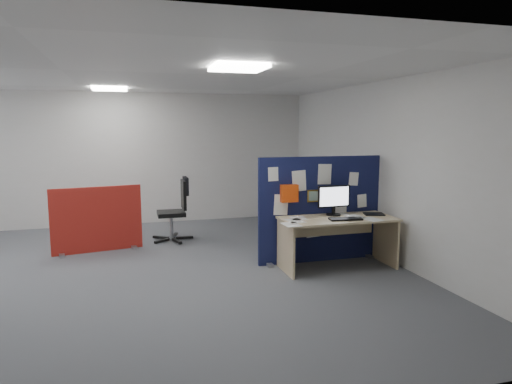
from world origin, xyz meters
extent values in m
plane|color=#55585D|center=(0.00, 0.00, 0.00)|extent=(9.00, 9.00, 0.00)
cube|color=white|center=(0.00, 0.00, 2.70)|extent=(9.00, 7.00, 0.02)
cube|color=silver|center=(0.00, 3.50, 1.35)|extent=(9.00, 0.02, 2.70)
cube|color=silver|center=(4.50, 0.00, 1.35)|extent=(0.02, 7.00, 2.70)
cube|color=white|center=(2.00, -1.00, 2.67)|extent=(0.60, 0.60, 0.04)
cube|color=white|center=(0.50, 2.50, 2.67)|extent=(0.60, 0.60, 0.04)
cube|color=#12103C|center=(3.48, -0.03, 0.79)|extent=(1.91, 0.06, 1.57)
cube|color=#95969A|center=(2.68, -0.03, 0.02)|extent=(0.08, 0.30, 0.04)
cube|color=#95969A|center=(4.28, -0.03, 0.02)|extent=(0.08, 0.30, 0.04)
cube|color=white|center=(2.73, -0.06, 1.34)|extent=(0.15, 0.01, 0.20)
cube|color=white|center=(3.13, -0.06, 1.23)|extent=(0.21, 0.01, 0.30)
cube|color=white|center=(3.53, -0.06, 1.31)|extent=(0.21, 0.01, 0.30)
cube|color=white|center=(4.00, -0.06, 1.23)|extent=(0.15, 0.01, 0.20)
cube|color=white|center=(2.85, -0.06, 0.89)|extent=(0.21, 0.01, 0.30)
cube|color=white|center=(3.79, -0.06, 0.78)|extent=(0.21, 0.01, 0.30)
cube|color=white|center=(4.15, -0.06, 0.89)|extent=(0.15, 0.01, 0.20)
cube|color=white|center=(3.36, -0.06, 0.53)|extent=(0.21, 0.01, 0.30)
cube|color=gold|center=(3.38, -0.06, 1.00)|extent=(0.24, 0.01, 0.18)
cube|color=#F1490F|center=(2.96, -0.11, 1.06)|extent=(0.25, 0.10, 0.25)
cube|color=#CFB185|center=(3.58, -0.43, 0.71)|extent=(1.62, 0.72, 0.03)
cube|color=#CFB185|center=(2.80, -0.43, 0.35)|extent=(0.03, 0.66, 0.70)
cube|color=#CFB185|center=(4.36, -0.43, 0.35)|extent=(0.03, 0.66, 0.70)
cube|color=#CFB185|center=(3.58, -0.10, 0.55)|extent=(1.46, 0.02, 0.30)
cylinder|color=black|center=(3.60, -0.24, 0.74)|extent=(0.21, 0.21, 0.02)
cube|color=black|center=(3.60, -0.24, 0.80)|extent=(0.04, 0.03, 0.10)
cube|color=black|center=(3.60, -0.24, 1.01)|extent=(0.50, 0.06, 0.31)
cube|color=silver|center=(3.60, -0.26, 1.01)|extent=(0.46, 0.03, 0.27)
cube|color=black|center=(3.62, -0.58, 0.74)|extent=(0.47, 0.23, 0.02)
cube|color=#95969A|center=(3.82, -0.57, 0.74)|extent=(0.11, 0.09, 0.03)
cube|color=black|center=(4.20, -0.35, 0.74)|extent=(0.33, 0.29, 0.01)
cube|color=#A7151B|center=(0.24, 1.43, 0.53)|extent=(1.40, 0.29, 1.06)
cube|color=#95969A|center=(-0.31, 1.43, 0.02)|extent=(0.08, 0.30, 0.04)
cube|color=#95969A|center=(0.80, 1.43, 0.02)|extent=(0.08, 0.30, 0.04)
cube|color=black|center=(1.68, 1.81, 0.04)|extent=(0.31, 0.05, 0.04)
cube|color=black|center=(1.53, 2.03, 0.04)|extent=(0.14, 0.31, 0.04)
cube|color=black|center=(1.28, 1.94, 0.04)|extent=(0.28, 0.22, 0.04)
cube|color=black|center=(1.27, 1.68, 0.04)|extent=(0.28, 0.22, 0.04)
cube|color=black|center=(1.53, 1.60, 0.04)|extent=(0.14, 0.31, 0.04)
cylinder|color=#95969A|center=(1.46, 1.81, 0.26)|extent=(0.06, 0.06, 0.43)
cube|color=black|center=(1.46, 1.81, 0.49)|extent=(0.47, 0.47, 0.07)
cube|color=black|center=(1.68, 1.81, 0.82)|extent=(0.05, 0.43, 0.51)
cube|color=black|center=(1.72, 1.81, 0.97)|extent=(0.06, 0.39, 0.31)
cube|color=white|center=(2.92, -0.46, 0.73)|extent=(0.23, 0.31, 0.00)
cube|color=white|center=(3.03, -0.30, 0.73)|extent=(0.24, 0.32, 0.00)
cube|color=white|center=(3.98, -0.65, 0.73)|extent=(0.27, 0.34, 0.00)
cube|color=white|center=(2.78, -0.67, 0.73)|extent=(0.22, 0.31, 0.00)
cube|color=white|center=(3.74, -0.09, 0.73)|extent=(0.21, 0.30, 0.00)
cube|color=white|center=(3.85, -0.44, 0.73)|extent=(0.26, 0.33, 0.00)
camera|label=1|loc=(0.72, -6.18, 2.00)|focal=32.00mm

